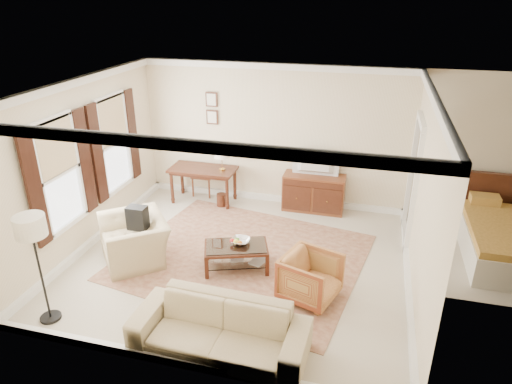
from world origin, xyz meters
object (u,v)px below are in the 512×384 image
at_px(club_armchair, 134,233).
at_px(sideboard, 314,193).
at_px(writing_desk, 203,173).
at_px(sofa, 219,322).
at_px(coffee_table, 236,251).
at_px(tv, 316,155).
at_px(striped_armchair, 311,276).

bearing_deg(club_armchair, sideboard, 95.98).
distance_m(writing_desk, sofa, 4.50).
distance_m(sideboard, coffee_table, 2.64).
distance_m(tv, club_armchair, 3.77).
bearing_deg(striped_armchair, writing_desk, 62.78).
xyz_separation_m(writing_desk, striped_armchair, (2.71, -2.78, -0.26)).
distance_m(tv, striped_armchair, 3.07).
bearing_deg(coffee_table, striped_armchair, -20.44).
bearing_deg(tv, writing_desk, 3.88).
bearing_deg(coffee_table, tv, 70.04).
distance_m(striped_armchair, sofa, 1.64).
bearing_deg(sofa, striped_armchair, 57.44).
bearing_deg(tv, club_armchair, 45.32).
xyz_separation_m(coffee_table, club_armchair, (-1.71, -0.17, 0.18)).
distance_m(writing_desk, coffee_table, 2.73).
xyz_separation_m(sideboard, coffee_table, (-0.89, -2.48, -0.06)).
height_order(coffee_table, club_armchair, club_armchair).
bearing_deg(club_armchair, striped_armchair, 44.61).
xyz_separation_m(tv, club_armchair, (-2.60, -2.63, -0.70)).
distance_m(club_armchair, sofa, 2.64).
height_order(sideboard, striped_armchair, striped_armchair).
height_order(writing_desk, club_armchair, club_armchair).
height_order(tv, club_armchair, tv).
distance_m(writing_desk, sideboard, 2.35).
relative_size(tv, sofa, 0.40).
bearing_deg(writing_desk, club_armchair, -96.38).
height_order(writing_desk, coffee_table, writing_desk).
distance_m(coffee_table, sofa, 1.86).
xyz_separation_m(writing_desk, coffee_table, (1.43, -2.30, -0.32)).
relative_size(tv, club_armchair, 0.77).
relative_size(sideboard, club_armchair, 1.08).
bearing_deg(coffee_table, writing_desk, 121.86).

